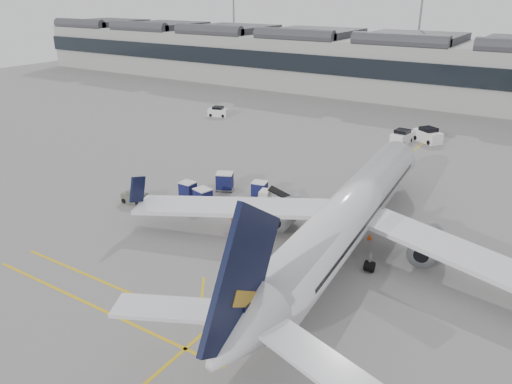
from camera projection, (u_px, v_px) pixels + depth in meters
The scene contains 18 objects.
ground at pixel (190, 232), 45.32m from camera, with size 220.00×220.00×0.00m, color gray.
terminal at pixel (420, 67), 99.12m from camera, with size 200.00×20.45×12.40m.
light_masts at pixel (436, 19), 107.79m from camera, with size 113.00×0.60×25.45m.
apron_markings at pixel (336, 218), 48.13m from camera, with size 0.25×60.00×0.01m, color gold.
airliner_main at pixel (347, 217), 40.54m from camera, with size 38.57×42.27×11.24m.
belt_loader at pixel (275, 201), 50.35m from camera, with size 5.19×2.53×2.05m.
baggage_cart_a at pixel (260, 189), 52.62m from camera, with size 1.86×1.63×1.71m.
baggage_cart_b at pixel (225, 181), 54.35m from camera, with size 2.40×2.24×2.01m.
baggage_cart_c at pixel (188, 189), 52.48m from camera, with size 1.69×1.40×1.74m.
baggage_cart_d at pixel (203, 197), 50.52m from camera, with size 2.03×1.81×1.82m.
ramp_agent_a at pixel (265, 211), 47.40m from camera, with size 0.65×0.43×1.80m, color #DE620B.
ramp_agent_b at pixel (233, 216), 46.09m from camera, with size 0.96×0.75×1.98m, color #F8590D.
pushback_tug at pixel (135, 197), 51.39m from camera, with size 2.58×1.76×1.36m.
safety_cone_nose at pixel (378, 177), 57.78m from camera, with size 0.38×0.38×0.53m, color #F24C0A.
safety_cone_engine at pixel (370, 236), 43.89m from camera, with size 0.41×0.41×0.57m, color #F24C0A.
service_van_left at pixel (218, 112), 86.33m from camera, with size 3.66×2.59×1.70m.
service_van_mid at pixel (402, 137), 71.17m from camera, with size 2.36×4.06×1.98m.
service_van_right at pixel (428, 135), 71.79m from camera, with size 4.57×3.99×2.12m.
Camera 1 is at (26.96, -30.96, 20.46)m, focal length 35.00 mm.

